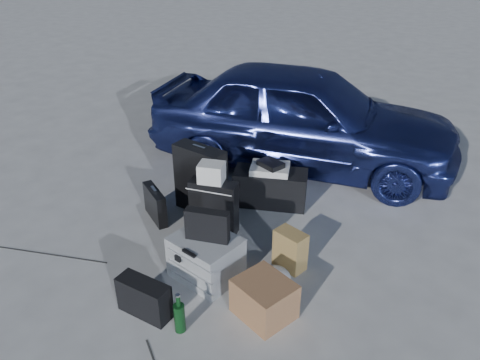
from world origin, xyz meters
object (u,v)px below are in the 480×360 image
at_px(suitcase_right, 214,207).
at_px(green_bottle, 179,313).
at_px(duffel_bag, 270,188).
at_px(car, 302,116).
at_px(cardboard_box, 264,299).
at_px(suitcase_left, 200,180).
at_px(pelican_case, 206,258).
at_px(briefcase, 155,204).

xyz_separation_m(suitcase_right, green_bottle, (0.50, -1.24, -0.11)).
xyz_separation_m(suitcase_right, duffel_bag, (0.24, 0.75, -0.08)).
distance_m(car, cardboard_box, 2.79).
distance_m(suitcase_left, green_bottle, 1.72).
bearing_deg(green_bottle, pelican_case, 106.07).
distance_m(briefcase, cardboard_box, 1.74).
bearing_deg(briefcase, suitcase_right, 41.75).
distance_m(car, briefcase, 2.16).
relative_size(duffel_bag, cardboard_box, 1.86).
relative_size(pelican_case, duffel_bag, 0.69).
xyz_separation_m(suitcase_left, cardboard_box, (1.30, -1.02, -0.21)).
distance_m(cardboard_box, green_bottle, 0.66).
xyz_separation_m(car, cardboard_box, (0.86, -2.61, -0.48)).
height_order(suitcase_left, suitcase_right, suitcase_left).
xyz_separation_m(car, suitcase_right, (-0.11, -1.84, -0.36)).
bearing_deg(suitcase_right, cardboard_box, -50.64).
height_order(pelican_case, cardboard_box, pelican_case).
distance_m(car, pelican_case, 2.50).
bearing_deg(duffel_bag, pelican_case, -106.48).
height_order(suitcase_right, cardboard_box, suitcase_right).
xyz_separation_m(car, duffel_bag, (0.13, -1.09, -0.44)).
relative_size(car, duffel_bag, 4.77).
bearing_deg(suitcase_left, cardboard_box, -32.11).
bearing_deg(cardboard_box, green_bottle, -134.94).
height_order(suitcase_left, cardboard_box, suitcase_left).
relative_size(briefcase, green_bottle, 1.30).
distance_m(suitcase_right, cardboard_box, 1.24).
relative_size(suitcase_left, duffel_bag, 0.94).
bearing_deg(cardboard_box, duffel_bag, 115.72).
relative_size(pelican_case, green_bottle, 1.60).
distance_m(pelican_case, suitcase_right, 0.70).
bearing_deg(suitcase_right, green_bottle, -80.26).
distance_m(briefcase, suitcase_right, 0.67).
height_order(pelican_case, duffel_bag, pelican_case).
xyz_separation_m(briefcase, duffel_bag, (0.88, 0.87, 0.02)).
bearing_deg(duffel_bag, briefcase, -155.30).
relative_size(duffel_bag, green_bottle, 2.32).
relative_size(suitcase_left, suitcase_right, 1.32).
bearing_deg(green_bottle, car, 97.26).
bearing_deg(briefcase, suitcase_left, 80.77).
bearing_deg(pelican_case, briefcase, 163.36).
xyz_separation_m(car, briefcase, (-0.75, -1.97, -0.46)).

